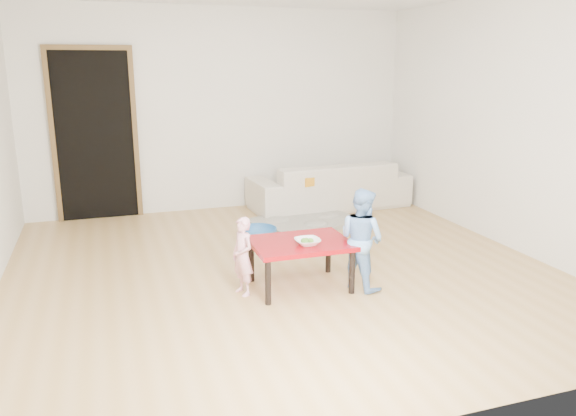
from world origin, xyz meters
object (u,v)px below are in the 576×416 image
sofa (329,185)px  child_pink (243,256)px  bowl (308,242)px  child_blue (362,239)px  basin (258,234)px  red_table (300,264)px

sofa → child_pink: child_pink is taller
bowl → child_blue: 0.48m
child_pink → basin: child_pink is taller
sofa → bowl: (-1.30, -2.63, 0.14)m
red_table → bowl: bowl is taller
child_blue → basin: child_blue is taller
bowl → basin: (-0.01, 1.53, -0.38)m
bowl → child_blue: child_blue is taller
child_pink → basin: 1.53m
child_pink → bowl: bearing=58.8°
basin → sofa: bearing=40.1°
sofa → bowl: 2.94m
red_table → bowl: bearing=-78.1°
bowl → red_table: bearing=101.9°
red_table → child_blue: (0.50, -0.16, 0.23)m
bowl → child_pink: bearing=166.9°
child_pink → child_blue: size_ratio=0.76×
red_table → child_pink: size_ratio=1.25×
sofa → child_pink: size_ratio=3.16×
sofa → child_blue: 2.81m
child_blue → sofa: bearing=-41.9°
sofa → basin: sofa is taller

